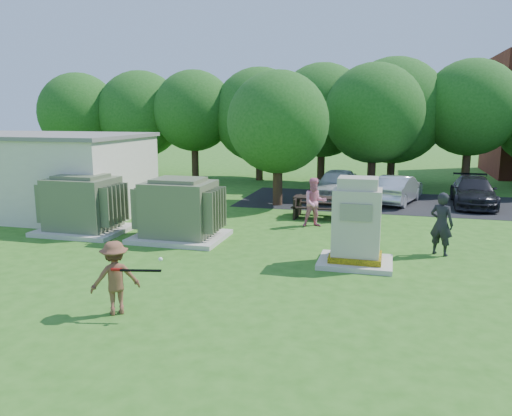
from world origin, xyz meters
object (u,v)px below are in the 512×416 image
(car_silver_a, at_px, (398,189))
(car_dark, at_px, (473,192))
(car_white, at_px, (337,184))
(batter, at_px, (115,278))
(transformer_left, at_px, (83,205))
(person_by_generator, at_px, (441,224))
(transformer_right, at_px, (179,211))
(person_at_picnic, at_px, (315,202))
(picnic_table, at_px, (319,205))
(generator_cabinet, at_px, (357,227))

(car_silver_a, relative_size, car_dark, 0.89)
(car_white, bearing_deg, batter, -95.61)
(transformer_left, relative_size, person_by_generator, 1.57)
(transformer_right, height_order, car_dark, transformer_right)
(transformer_left, xyz_separation_m, car_silver_a, (10.87, 8.96, -0.31))
(person_by_generator, bearing_deg, car_silver_a, -55.65)
(car_white, bearing_deg, car_dark, 4.57)
(person_at_picnic, bearing_deg, car_white, 67.83)
(person_by_generator, xyz_separation_m, car_silver_a, (-1.16, 8.71, -0.29))
(person_at_picnic, bearing_deg, transformer_left, -179.38)
(car_dark, bearing_deg, picnic_table, -142.48)
(batter, height_order, car_silver_a, batter)
(transformer_right, bearing_deg, car_white, 65.25)
(transformer_left, height_order, person_by_generator, transformer_left)
(person_by_generator, relative_size, person_at_picnic, 1.04)
(transformer_left, relative_size, generator_cabinet, 1.21)
(transformer_left, relative_size, car_dark, 0.67)
(generator_cabinet, distance_m, batter, 6.74)
(transformer_left, xyz_separation_m, generator_cabinet, (9.64, -1.39, 0.11))
(person_by_generator, relative_size, car_dark, 0.43)
(car_silver_a, bearing_deg, batter, 84.84)
(transformer_left, distance_m, transformer_right, 3.70)
(generator_cabinet, xyz_separation_m, car_silver_a, (1.23, 10.35, -0.43))
(person_by_generator, bearing_deg, picnic_table, -19.04)
(generator_cabinet, height_order, picnic_table, generator_cabinet)
(batter, bearing_deg, car_dark, -157.80)
(person_at_picnic, bearing_deg, car_dark, 23.08)
(person_at_picnic, xyz_separation_m, car_silver_a, (3.06, 5.91, -0.26))
(picnic_table, height_order, car_dark, car_dark)
(transformer_left, xyz_separation_m, car_white, (7.97, 9.25, -0.23))
(batter, xyz_separation_m, car_white, (2.99, 15.50, -0.05))
(picnic_table, height_order, batter, batter)
(picnic_table, distance_m, car_silver_a, 5.31)
(person_by_generator, bearing_deg, batter, 69.47)
(picnic_table, relative_size, car_silver_a, 0.50)
(transformer_left, distance_m, batter, 7.98)
(transformer_right, bearing_deg, generator_cabinet, -13.13)
(car_dark, bearing_deg, transformer_left, -144.44)
(transformer_right, relative_size, person_by_generator, 1.57)
(transformer_right, height_order, person_at_picnic, transformer_right)
(transformer_right, xyz_separation_m, generator_cabinet, (5.94, -1.39, 0.11))
(transformer_right, relative_size, car_white, 0.69)
(transformer_right, xyz_separation_m, person_by_generator, (8.32, 0.26, -0.02))
(car_white, xyz_separation_m, car_dark, (6.23, -0.08, -0.09))
(transformer_left, bearing_deg, generator_cabinet, -8.18)
(transformer_left, height_order, car_dark, transformer_left)
(car_white, relative_size, car_silver_a, 1.09)
(picnic_table, bearing_deg, person_by_generator, -45.83)
(generator_cabinet, xyz_separation_m, batter, (-4.67, -4.86, -0.29))
(car_silver_a, bearing_deg, transformer_left, 55.55)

